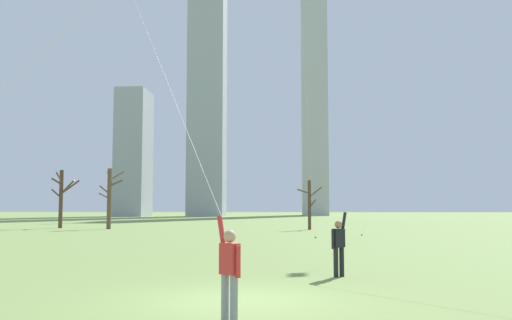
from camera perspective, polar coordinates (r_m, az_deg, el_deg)
The scene contains 9 objects.
ground_plane at distance 12.32m, azimuth -1.84°, elevation -14.33°, with size 400.00×400.00×0.00m, color #7A934C.
kite_flyer_far_back_pink at distance 10.78m, azimuth -5.11°, elevation -4.74°, with size 4.56×7.93×9.87m.
kite_flyer_midfield_center_green at distance 18.18m, azimuth 17.36°, elevation 1.42°, with size 12.08×5.09×13.03m.
bare_tree_rightmost at distance 49.36m, azimuth 5.55°, elevation -4.51°, with size 2.23×1.37×4.38m.
bare_tree_far_right_edge at distance 52.46m, azimuth -14.90°, elevation -3.61°, with size 2.04×1.76×5.54m.
bare_tree_center at distance 56.16m, azimuth -19.46°, elevation -3.50°, with size 2.75×2.26×5.55m.
skyline_mid_tower_left at distance 122.14m, azimuth -5.03°, elevation 9.11°, with size 7.66×7.73×67.17m.
skyline_short_annex at distance 134.37m, azimuth 6.02°, elevation 6.62°, with size 5.98×11.22×66.10m.
skyline_tall_tower at distance 121.17m, azimuth -12.53°, elevation 0.70°, with size 6.21×9.32×27.04m.
Camera 1 is at (1.16, -12.10, 2.03)m, focal length 38.69 mm.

